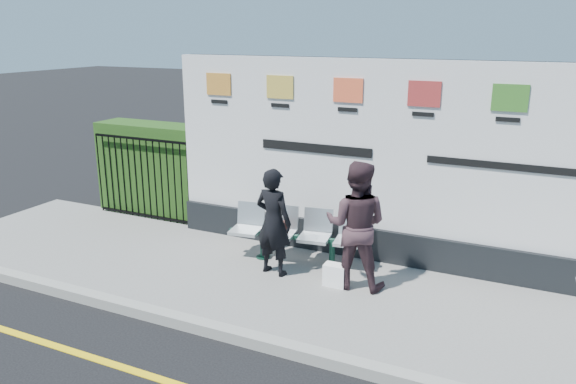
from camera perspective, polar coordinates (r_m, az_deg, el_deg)
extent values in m
cube|color=gray|center=(7.67, 6.60, -10.70)|extent=(14.00, 3.00, 0.12)
cube|color=gray|center=(6.44, 2.07, -16.14)|extent=(14.00, 0.18, 0.14)
cube|color=black|center=(8.62, 12.78, -5.63)|extent=(8.00, 0.30, 0.50)
cube|color=silver|center=(8.19, 13.43, 4.16)|extent=(8.00, 0.14, 2.50)
cube|color=#224615|center=(10.98, -13.14, 2.35)|extent=(2.35, 0.70, 1.70)
imported|color=black|center=(7.94, -1.49, -3.06)|extent=(0.61, 0.45, 1.56)
imported|color=#3B262C|center=(7.57, 6.93, -3.35)|extent=(0.93, 0.76, 1.76)
cube|color=black|center=(8.47, -0.85, -3.50)|extent=(0.27, 0.17, 0.20)
cube|color=white|center=(7.80, 4.82, -8.41)|extent=(0.31, 0.19, 0.31)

